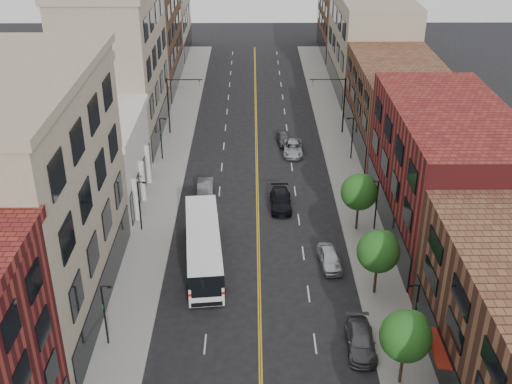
{
  "coord_description": "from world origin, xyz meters",
  "views": [
    {
      "loc": [
        -0.55,
        -28.13,
        31.35
      ],
      "look_at": [
        -0.2,
        22.26,
        5.0
      ],
      "focal_mm": 45.0,
      "sensor_mm": 36.0,
      "label": 1
    }
  ],
  "objects_px": {
    "city_bus": "(203,245)",
    "car_parked_far": "(330,258)",
    "car_lane_a": "(281,201)",
    "car_lane_c": "(284,139)",
    "car_lane_behind": "(205,187)",
    "car_lane_b": "(293,148)",
    "car_parked_mid": "(361,341)"
  },
  "relations": [
    {
      "from": "car_parked_far",
      "to": "car_lane_a",
      "type": "xyz_separation_m",
      "value": [
        -3.8,
        10.46,
        0.01
      ]
    },
    {
      "from": "car_lane_a",
      "to": "car_lane_c",
      "type": "bearing_deg",
      "value": 85.54
    },
    {
      "from": "car_parked_mid",
      "to": "car_parked_far",
      "type": "bearing_deg",
      "value": 97.49
    },
    {
      "from": "city_bus",
      "to": "car_parked_mid",
      "type": "xyz_separation_m",
      "value": [
        11.92,
        -10.95,
        -1.21
      ]
    },
    {
      "from": "city_bus",
      "to": "car_lane_behind",
      "type": "distance_m",
      "value": 13.21
    },
    {
      "from": "city_bus",
      "to": "car_lane_a",
      "type": "bearing_deg",
      "value": 49.27
    },
    {
      "from": "car_lane_behind",
      "to": "car_lane_b",
      "type": "distance_m",
      "value": 14.09
    },
    {
      "from": "city_bus",
      "to": "car_parked_far",
      "type": "xyz_separation_m",
      "value": [
        10.86,
        -0.37,
        -1.19
      ]
    },
    {
      "from": "car_parked_mid",
      "to": "car_parked_far",
      "type": "relative_size",
      "value": 1.13
    },
    {
      "from": "city_bus",
      "to": "car_lane_behind",
      "type": "height_order",
      "value": "city_bus"
    },
    {
      "from": "car_lane_behind",
      "to": "car_lane_b",
      "type": "xyz_separation_m",
      "value": [
        9.78,
        10.15,
        -0.06
      ]
    },
    {
      "from": "car_lane_b",
      "to": "car_lane_c",
      "type": "distance_m",
      "value": 3.17
    },
    {
      "from": "car_lane_a",
      "to": "car_lane_c",
      "type": "xyz_separation_m",
      "value": [
        1.08,
        16.22,
        -0.08
      ]
    },
    {
      "from": "car_lane_c",
      "to": "car_lane_a",
      "type": "bearing_deg",
      "value": -99.03
    },
    {
      "from": "car_lane_a",
      "to": "car_lane_c",
      "type": "height_order",
      "value": "car_lane_a"
    },
    {
      "from": "car_lane_behind",
      "to": "car_lane_c",
      "type": "xyz_separation_m",
      "value": [
        8.85,
        13.19,
        -0.09
      ]
    },
    {
      "from": "car_parked_far",
      "to": "car_lane_b",
      "type": "distance_m",
      "value": 23.72
    },
    {
      "from": "car_parked_far",
      "to": "car_parked_mid",
      "type": "bearing_deg",
      "value": -89.6
    },
    {
      "from": "city_bus",
      "to": "car_lane_behind",
      "type": "relative_size",
      "value": 2.84
    },
    {
      "from": "car_parked_mid",
      "to": "car_lane_behind",
      "type": "distance_m",
      "value": 27.2
    },
    {
      "from": "car_parked_mid",
      "to": "car_lane_c",
      "type": "relative_size",
      "value": 1.25
    },
    {
      "from": "car_parked_mid",
      "to": "car_lane_behind",
      "type": "relative_size",
      "value": 1.06
    },
    {
      "from": "car_lane_a",
      "to": "car_lane_c",
      "type": "distance_m",
      "value": 16.26
    },
    {
      "from": "car_parked_far",
      "to": "car_lane_c",
      "type": "bearing_deg",
      "value": 90.48
    },
    {
      "from": "city_bus",
      "to": "car_lane_b",
      "type": "xyz_separation_m",
      "value": [
        9.07,
        23.29,
        -1.23
      ]
    },
    {
      "from": "car_lane_b",
      "to": "car_lane_c",
      "type": "relative_size",
      "value": 1.28
    },
    {
      "from": "car_parked_mid",
      "to": "car_lane_b",
      "type": "height_order",
      "value": "car_parked_mid"
    },
    {
      "from": "car_parked_far",
      "to": "car_lane_behind",
      "type": "bearing_deg",
      "value": 125.26
    },
    {
      "from": "city_bus",
      "to": "car_lane_a",
      "type": "height_order",
      "value": "city_bus"
    },
    {
      "from": "car_parked_mid",
      "to": "car_lane_c",
      "type": "height_order",
      "value": "car_parked_mid"
    },
    {
      "from": "car_lane_a",
      "to": "car_lane_b",
      "type": "bearing_deg",
      "value": 80.71
    },
    {
      "from": "car_parked_mid",
      "to": "car_lane_b",
      "type": "bearing_deg",
      "value": 96.53
    }
  ]
}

